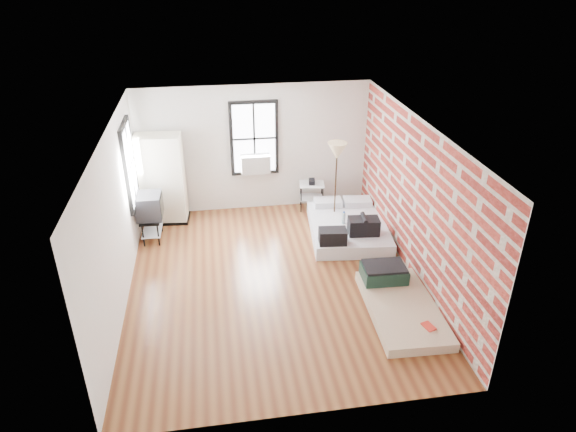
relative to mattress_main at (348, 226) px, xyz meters
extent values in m
plane|color=#562A16|center=(-1.74, -1.43, -0.18)|extent=(6.00, 6.00, 0.00)
cube|color=silver|center=(-1.74, 1.57, 1.22)|extent=(5.00, 0.01, 2.80)
cube|color=silver|center=(-1.74, -4.43, 1.22)|extent=(5.00, 0.01, 2.80)
cube|color=silver|center=(-4.24, -1.43, 1.22)|extent=(0.01, 6.00, 2.80)
cube|color=maroon|center=(0.76, -1.43, 1.22)|extent=(0.02, 6.00, 2.80)
cube|color=white|center=(-1.74, -1.43, 2.62)|extent=(5.00, 6.00, 0.01)
cube|color=white|center=(-1.74, 1.52, 1.47)|extent=(0.90, 0.02, 1.50)
cube|color=black|center=(-2.23, 1.54, 1.47)|extent=(0.07, 0.08, 1.64)
cube|color=black|center=(-1.26, 1.54, 1.47)|extent=(0.07, 0.08, 1.64)
cube|color=black|center=(-1.74, 1.54, 2.25)|extent=(0.90, 0.08, 0.07)
cube|color=black|center=(-1.74, 1.54, 0.68)|extent=(0.90, 0.08, 0.07)
cube|color=black|center=(-1.74, 1.51, 1.47)|extent=(0.04, 0.02, 1.50)
cube|color=black|center=(-1.74, 1.51, 1.47)|extent=(0.90, 0.02, 0.04)
cube|color=beige|center=(-1.74, 1.40, 0.94)|extent=(0.62, 0.30, 0.40)
cube|color=white|center=(-4.19, 0.37, 1.47)|extent=(0.02, 0.90, 1.50)
cube|color=black|center=(-4.21, -0.11, 1.47)|extent=(0.08, 0.07, 1.64)
cube|color=black|center=(-4.21, 0.86, 1.47)|extent=(0.08, 0.07, 1.64)
cube|color=black|center=(-4.21, 0.37, 2.25)|extent=(0.08, 0.90, 0.07)
cube|color=black|center=(-4.21, 0.37, 0.68)|extent=(0.08, 0.90, 0.07)
cube|color=black|center=(-4.18, 0.37, 1.47)|extent=(0.02, 0.04, 1.50)
cube|color=black|center=(-4.18, 0.37, 1.47)|extent=(0.02, 0.90, 0.04)
cube|color=white|center=(0.01, 0.02, -0.05)|extent=(1.72, 2.21, 0.27)
cube|color=white|center=(-0.23, 0.87, 0.16)|extent=(0.63, 0.44, 0.13)
cube|color=white|center=(0.42, 0.80, 0.16)|extent=(0.63, 0.44, 0.13)
cube|color=black|center=(0.17, -0.48, 0.25)|extent=(0.63, 0.41, 0.33)
cylinder|color=black|center=(0.17, -0.48, 0.44)|extent=(0.13, 0.39, 0.09)
cube|color=black|center=(-0.51, -0.74, 0.23)|extent=(0.55, 0.38, 0.28)
cylinder|color=#9EC1CB|center=(-0.11, -0.02, 0.21)|extent=(0.08, 0.08, 0.24)
cylinder|color=#1747A6|center=(-0.11, -0.02, 0.34)|extent=(0.04, 0.04, 0.03)
cube|color=tan|center=(0.21, -2.65, -0.10)|extent=(1.15, 2.07, 0.16)
cube|color=#142D23|center=(0.13, -1.90, 0.10)|extent=(0.77, 0.56, 0.24)
cube|color=black|center=(0.13, -1.90, 0.24)|extent=(0.72, 0.52, 0.04)
cube|color=red|center=(0.40, -3.25, -0.01)|extent=(0.19, 0.24, 0.03)
cube|color=black|center=(-3.74, 1.22, -0.15)|extent=(1.02, 0.64, 0.06)
cube|color=#F0E8CA|center=(-3.74, 1.22, 0.81)|extent=(0.97, 0.60, 1.87)
cylinder|color=black|center=(-0.77, 1.15, 0.12)|extent=(0.02, 0.02, 0.60)
cylinder|color=black|center=(-0.30, 1.07, 0.12)|extent=(0.02, 0.02, 0.60)
cylinder|color=black|center=(-0.72, 1.51, 0.12)|extent=(0.02, 0.02, 0.60)
cylinder|color=black|center=(-0.24, 1.44, 0.12)|extent=(0.02, 0.02, 0.60)
cube|color=silver|center=(-0.51, 1.29, 0.42)|extent=(0.60, 0.51, 0.02)
cube|color=silver|center=(-0.51, 1.29, 0.09)|extent=(0.58, 0.49, 0.02)
cube|color=black|center=(-0.51, 1.29, 0.48)|extent=(0.16, 0.21, 0.11)
cylinder|color=#312110|center=(-0.17, 0.52, -0.17)|extent=(0.26, 0.26, 0.03)
cylinder|color=#312110|center=(-0.17, 0.52, 0.63)|extent=(0.03, 0.03, 1.57)
cone|color=tan|center=(-0.17, 0.52, 1.46)|extent=(0.39, 0.39, 0.35)
cylinder|color=black|center=(-4.11, 0.15, 0.06)|extent=(0.03, 0.03, 0.49)
cylinder|color=black|center=(-3.82, 0.14, 0.06)|extent=(0.03, 0.03, 0.49)
cylinder|color=black|center=(-4.10, 0.73, 0.06)|extent=(0.03, 0.03, 0.49)
cylinder|color=black|center=(-3.81, 0.73, 0.06)|extent=(0.03, 0.03, 0.49)
cube|color=black|center=(-3.96, 0.44, 0.30)|extent=(0.41, 0.71, 0.03)
cube|color=silver|center=(-3.96, 0.44, 0.01)|extent=(0.39, 0.69, 0.02)
cube|color=black|center=(-3.96, 0.44, 0.56)|extent=(0.50, 0.57, 0.49)
cube|color=black|center=(-3.72, 0.43, 0.56)|extent=(0.03, 0.47, 0.39)
camera|label=1|loc=(-2.66, -8.95, 5.06)|focal=32.00mm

